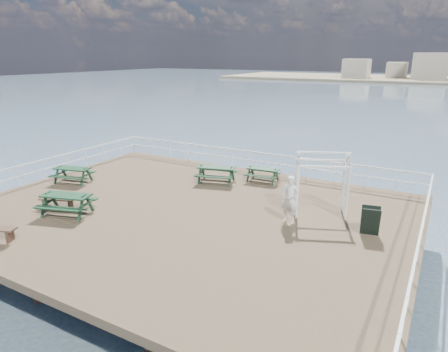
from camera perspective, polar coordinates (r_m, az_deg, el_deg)
ground at (r=16.98m, az=-5.47°, el=-5.33°), size 18.00×14.00×0.30m
railing at (r=18.71m, az=-1.27°, el=0.20°), size 17.77×13.76×1.10m
picnic_table_a at (r=21.67m, az=-20.82°, el=0.57°), size 2.11×1.86×0.88m
picnic_table_b at (r=20.28m, az=-1.10°, el=0.73°), size 2.25×1.99×0.93m
picnic_table_c at (r=20.55m, az=5.57°, el=0.61°), size 1.72×1.43×0.79m
picnic_table_d at (r=17.42m, az=-21.59°, el=-3.21°), size 2.35×2.09×0.96m
flat_bench_near at (r=18.34m, az=-22.71°, el=-3.30°), size 1.56×0.92×0.44m
trellis_arbor at (r=16.58m, az=13.70°, el=-1.48°), size 2.37×1.84×2.61m
sandwich_board at (r=15.39m, az=20.17°, el=-6.08°), size 0.73×0.60×1.07m
person at (r=15.53m, az=9.39°, el=-3.36°), size 0.71×0.49×1.87m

